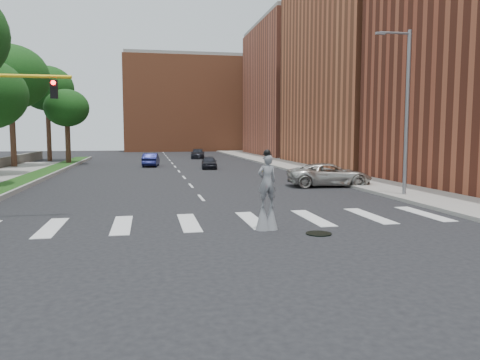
# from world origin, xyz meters

# --- Properties ---
(ground_plane) EXTENTS (160.00, 160.00, 0.00)m
(ground_plane) POSITION_xyz_m (0.00, 0.00, 0.00)
(ground_plane) COLOR black
(ground_plane) RESTS_ON ground
(grass_median) EXTENTS (2.00, 60.00, 0.25)m
(grass_median) POSITION_xyz_m (-11.50, 20.00, 0.12)
(grass_median) COLOR #163C11
(grass_median) RESTS_ON ground
(median_curb) EXTENTS (0.20, 60.00, 0.28)m
(median_curb) POSITION_xyz_m (-10.45, 20.00, 0.14)
(median_curb) COLOR gray
(median_curb) RESTS_ON ground
(sidewalk_right) EXTENTS (5.00, 90.00, 0.18)m
(sidewalk_right) POSITION_xyz_m (12.50, 25.00, 0.09)
(sidewalk_right) COLOR gray
(sidewalk_right) RESTS_ON ground
(manhole) EXTENTS (0.90, 0.90, 0.04)m
(manhole) POSITION_xyz_m (3.00, -2.00, 0.02)
(manhole) COLOR black
(manhole) RESTS_ON ground
(building_mid) EXTENTS (16.00, 22.00, 24.00)m
(building_mid) POSITION_xyz_m (22.00, 30.00, 12.00)
(building_mid) COLOR #A85735
(building_mid) RESTS_ON ground
(building_far) EXTENTS (16.00, 22.00, 20.00)m
(building_far) POSITION_xyz_m (22.00, 54.00, 10.00)
(building_far) COLOR #AA563F
(building_far) RESTS_ON ground
(building_backdrop) EXTENTS (26.00, 14.00, 18.00)m
(building_backdrop) POSITION_xyz_m (6.00, 78.00, 9.00)
(building_backdrop) COLOR #A85735
(building_backdrop) RESTS_ON ground
(streetlight) EXTENTS (2.05, 0.20, 9.00)m
(streetlight) POSITION_xyz_m (10.90, 6.00, 4.90)
(streetlight) COLOR slate
(streetlight) RESTS_ON ground
(stilt_performer) EXTENTS (0.84, 0.55, 2.95)m
(stilt_performer) POSITION_xyz_m (1.40, -0.90, 1.22)
(stilt_performer) COLOR #382216
(stilt_performer) RESTS_ON ground
(suv_crossing) EXTENTS (5.74, 3.07, 1.53)m
(suv_crossing) POSITION_xyz_m (9.00, 11.87, 0.77)
(suv_crossing) COLOR #B9B5AE
(suv_crossing) RESTS_ON ground
(car_near) EXTENTS (1.82, 3.80, 1.25)m
(car_near) POSITION_xyz_m (3.16, 28.69, 0.63)
(car_near) COLOR black
(car_near) RESTS_ON ground
(car_mid) EXTENTS (1.92, 4.38, 1.40)m
(car_mid) POSITION_xyz_m (-2.47, 33.06, 0.70)
(car_mid) COLOR #15184B
(car_mid) RESTS_ON ground
(car_far) EXTENTS (2.37, 4.68, 1.30)m
(car_far) POSITION_xyz_m (4.02, 47.28, 0.65)
(car_far) COLOR black
(car_far) RESTS_ON ground
(tree_4) EXTENTS (7.47, 7.47, 12.22)m
(tree_4) POSITION_xyz_m (-15.97, 33.09, 9.01)
(tree_4) COLOR #382216
(tree_4) RESTS_ON ground
(tree_5) EXTENTS (6.52, 6.52, 11.82)m
(tree_5) POSITION_xyz_m (-14.90, 45.12, 9.00)
(tree_5) COLOR #382216
(tree_5) RESTS_ON ground
(tree_6) EXTENTS (4.84, 4.84, 8.33)m
(tree_6) POSITION_xyz_m (-11.45, 37.43, 6.21)
(tree_6) COLOR #382216
(tree_6) RESTS_ON ground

